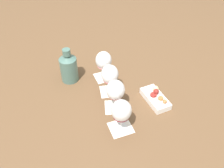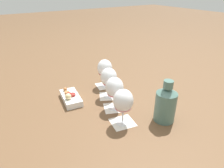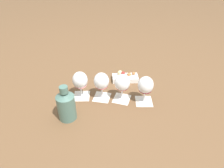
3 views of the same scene
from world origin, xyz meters
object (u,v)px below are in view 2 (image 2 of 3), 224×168
object	(u,v)px
wine_glass_2	(109,78)
wine_glass_1	(114,89)
ceramic_vase	(166,104)
snack_dish	(71,97)
wine_glass_3	(105,69)
wine_glass_0	(123,102)

from	to	relation	value
wine_glass_2	wine_glass_1	bearing A→B (deg)	161.63
ceramic_vase	snack_dish	bearing A→B (deg)	37.96
wine_glass_1	wine_glass_2	xyz separation A→B (m)	(0.11, -0.04, -0.00)
wine_glass_1	ceramic_vase	xyz separation A→B (m)	(-0.20, -0.14, -0.02)
wine_glass_3	snack_dish	bearing A→B (deg)	102.64
wine_glass_0	wine_glass_2	xyz separation A→B (m)	(0.24, -0.07, -0.00)
wine_glass_2	snack_dish	distance (m)	0.23
wine_glass_0	ceramic_vase	world-z (taller)	ceramic_vase
wine_glass_2	snack_dish	bearing A→B (deg)	71.20
wine_glass_3	ceramic_vase	distance (m)	0.45
wine_glass_1	wine_glass_3	size ratio (longest dim) A/B	1.00
wine_glass_1	snack_dish	distance (m)	0.26
wine_glass_2	wine_glass_3	bearing A→B (deg)	-21.12
wine_glass_0	wine_glass_2	world-z (taller)	same
wine_glass_0	snack_dish	bearing A→B (deg)	22.75
snack_dish	wine_glass_1	bearing A→B (deg)	-138.58
wine_glass_2	ceramic_vase	size ratio (longest dim) A/B	0.83
wine_glass_0	ceramic_vase	bearing A→B (deg)	-115.39
wine_glass_1	snack_dish	xyz separation A→B (m)	(0.18, 0.16, -0.09)
wine_glass_1	wine_glass_3	bearing A→B (deg)	-19.81
ceramic_vase	wine_glass_3	bearing A→B (deg)	7.02
wine_glass_0	wine_glass_3	size ratio (longest dim) A/B	1.00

